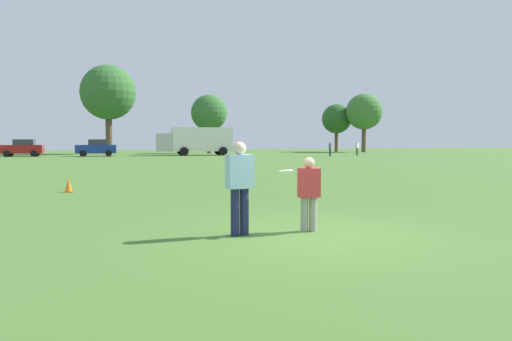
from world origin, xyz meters
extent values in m
plane|color=#47702D|center=(0.00, 0.00, 0.00)|extent=(163.39, 163.39, 0.00)
cylinder|color=#1E234C|center=(-1.40, 0.41, 0.44)|extent=(0.17, 0.17, 0.88)
cylinder|color=#1E234C|center=(-1.21, 0.43, 0.44)|extent=(0.17, 0.17, 0.88)
cube|color=#9EC6E5|center=(-1.31, 0.42, 1.20)|extent=(0.51, 0.32, 0.63)
sphere|color=beige|center=(-1.31, 0.42, 1.63)|extent=(0.24, 0.24, 0.24)
cylinder|color=gray|center=(0.17, 0.39, 0.34)|extent=(0.15, 0.15, 0.67)
cylinder|color=gray|center=(0.01, 0.44, 0.34)|extent=(0.15, 0.15, 0.67)
cube|color=red|center=(0.09, 0.42, 0.95)|extent=(0.48, 0.36, 0.56)
sphere|color=#D8AD8C|center=(0.09, 0.42, 1.34)|extent=(0.22, 0.22, 0.22)
cylinder|color=white|center=(-0.41, 0.37, 1.19)|extent=(0.27, 0.27, 0.06)
cube|color=#D8590C|center=(-4.83, 9.45, 0.01)|extent=(0.32, 0.32, 0.03)
cone|color=orange|center=(-4.83, 9.45, 0.26)|extent=(0.24, 0.24, 0.45)
cube|color=maroon|center=(-11.81, 48.78, 0.78)|extent=(4.25, 1.92, 0.90)
cube|color=#2D333D|center=(-11.56, 48.78, 1.50)|extent=(2.05, 1.70, 0.64)
cylinder|color=black|center=(-13.14, 47.82, 0.33)|extent=(0.67, 0.24, 0.66)
cylinder|color=black|center=(-13.09, 49.82, 0.33)|extent=(0.67, 0.24, 0.66)
cylinder|color=black|center=(-10.54, 47.75, 0.33)|extent=(0.67, 0.24, 0.66)
cylinder|color=black|center=(-10.48, 49.74, 0.33)|extent=(0.67, 0.24, 0.66)
cube|color=navy|center=(-4.30, 47.32, 0.78)|extent=(4.25, 1.92, 0.90)
cube|color=#2D333D|center=(-4.05, 47.31, 1.50)|extent=(2.05, 1.70, 0.64)
cylinder|color=black|center=(-5.63, 46.36, 0.33)|extent=(0.67, 0.24, 0.66)
cylinder|color=black|center=(-5.58, 48.36, 0.33)|extent=(0.67, 0.24, 0.66)
cylinder|color=black|center=(-3.03, 46.28, 0.33)|extent=(0.67, 0.24, 0.66)
cylinder|color=black|center=(-2.97, 48.28, 0.33)|extent=(0.67, 0.24, 0.66)
cube|color=white|center=(7.25, 47.19, 1.83)|extent=(6.87, 2.70, 2.70)
cube|color=#B2B2B7|center=(3.06, 47.31, 1.48)|extent=(1.87, 2.35, 2.00)
cylinder|color=black|center=(5.00, 45.89, 0.48)|extent=(0.97, 0.31, 0.96)
cylinder|color=black|center=(5.08, 48.63, 0.48)|extent=(0.97, 0.31, 0.96)
cylinder|color=black|center=(9.42, 45.76, 0.48)|extent=(0.97, 0.31, 0.96)
cylinder|color=black|center=(9.50, 48.50, 0.48)|extent=(0.97, 0.31, 0.96)
cylinder|color=#1E234C|center=(19.62, 39.24, 0.39)|extent=(0.15, 0.15, 0.78)
cylinder|color=#1E234C|center=(19.52, 39.11, 0.39)|extent=(0.15, 0.15, 0.78)
cube|color=#595960|center=(19.57, 39.17, 1.06)|extent=(0.46, 0.48, 0.55)
sphere|color=tan|center=(19.57, 39.17, 1.44)|extent=(0.21, 0.21, 0.21)
cylinder|color=#4C4C51|center=(24.24, 41.66, 0.42)|extent=(0.16, 0.16, 0.83)
cylinder|color=#4C4C51|center=(24.09, 41.57, 0.42)|extent=(0.16, 0.16, 0.83)
cube|color=silver|center=(24.17, 41.61, 1.13)|extent=(0.52, 0.46, 0.59)
sphere|color=#D8AD8C|center=(24.17, 41.61, 1.53)|extent=(0.23, 0.23, 0.23)
cylinder|color=brown|center=(-2.81, 56.24, 2.40)|extent=(0.80, 0.80, 4.81)
sphere|color=#33662D|center=(-2.81, 56.24, 7.72)|extent=(6.86, 6.86, 6.86)
cylinder|color=brown|center=(9.73, 54.72, 1.65)|extent=(0.55, 0.55, 3.30)
sphere|color=#33662D|center=(9.73, 54.72, 5.31)|extent=(4.72, 4.72, 4.72)
cylinder|color=brown|center=(29.62, 57.62, 1.52)|extent=(0.51, 0.51, 3.04)
sphere|color=#285623|center=(29.62, 57.62, 4.88)|extent=(4.34, 4.34, 4.34)
cylinder|color=brown|center=(32.31, 54.30, 1.81)|extent=(0.60, 0.60, 3.62)
sphere|color=#3D7033|center=(32.31, 54.30, 5.81)|extent=(5.17, 5.17, 5.17)
camera|label=1|loc=(-3.74, -8.28, 1.78)|focal=34.35mm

